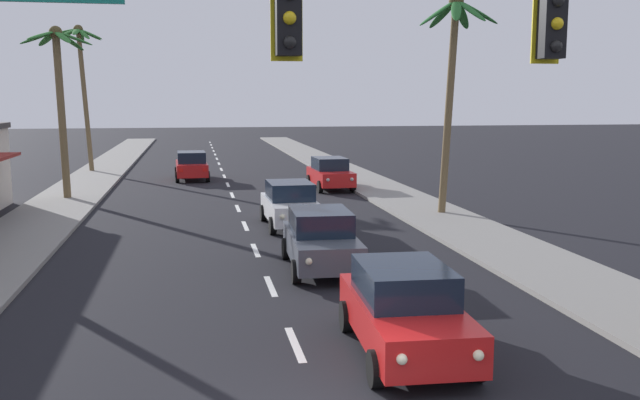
% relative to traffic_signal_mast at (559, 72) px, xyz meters
% --- Properties ---
extents(sidewalk_right, '(3.20, 110.00, 0.14)m').
position_rel_traffic_signal_mast_xyz_m(sidewalk_right, '(4.61, 20.20, -5.06)').
color(sidewalk_right, gray).
rests_on(sidewalk_right, ground).
extents(sidewalk_left, '(3.20, 110.00, 0.14)m').
position_rel_traffic_signal_mast_xyz_m(sidewalk_left, '(-10.99, 20.20, -5.06)').
color(sidewalk_left, gray).
rests_on(sidewalk_left, ground).
extents(lane_markings, '(4.28, 88.55, 0.01)m').
position_rel_traffic_signal_mast_xyz_m(lane_markings, '(-2.73, 20.11, -5.13)').
color(lane_markings, silver).
rests_on(lane_markings, ground).
extents(traffic_signal_mast, '(11.42, 0.41, 7.21)m').
position_rel_traffic_signal_mast_xyz_m(traffic_signal_mast, '(0.00, 0.00, 0.00)').
color(traffic_signal_mast, '#2D2D33').
rests_on(traffic_signal_mast, ground).
extents(sedan_lead_at_stop_bar, '(2.10, 4.51, 1.68)m').
position_rel_traffic_signal_mast_xyz_m(sedan_lead_at_stop_bar, '(-1.23, 3.00, -4.28)').
color(sedan_lead_at_stop_bar, red).
rests_on(sedan_lead_at_stop_bar, ground).
extents(sedan_third_in_queue, '(2.09, 4.50, 1.68)m').
position_rel_traffic_signal_mast_xyz_m(sedan_third_in_queue, '(-1.58, 9.71, -4.28)').
color(sedan_third_in_queue, '#4C515B').
rests_on(sedan_third_in_queue, ground).
extents(sedan_fifth_in_queue, '(2.00, 4.47, 1.68)m').
position_rel_traffic_signal_mast_xyz_m(sedan_fifth_in_queue, '(-1.51, 16.42, -4.28)').
color(sedan_fifth_in_queue, silver).
rests_on(sedan_fifth_in_queue, ground).
extents(sedan_oncoming_far, '(2.06, 4.50, 1.68)m').
position_rel_traffic_signal_mast_xyz_m(sedan_oncoming_far, '(-5.17, 32.65, -4.28)').
color(sedan_oncoming_far, red).
rests_on(sedan_oncoming_far, ground).
extents(sedan_parked_nearest_kerb, '(2.04, 4.49, 1.68)m').
position_rel_traffic_signal_mast_xyz_m(sedan_parked_nearest_kerb, '(2.10, 26.90, -4.28)').
color(sedan_parked_nearest_kerb, red).
rests_on(sedan_parked_nearest_kerb, ground).
extents(palm_left_third, '(3.24, 2.87, 8.09)m').
position_rel_traffic_signal_mast_xyz_m(palm_left_third, '(-11.08, 25.08, 0.46)').
color(palm_left_third, brown).
rests_on(palm_left_third, ground).
extents(palm_left_farthest, '(3.13, 3.03, 9.43)m').
position_rel_traffic_signal_mast_xyz_m(palm_left_farthest, '(-11.93, 37.86, 1.80)').
color(palm_left_farthest, brown).
rests_on(palm_left_farthest, ground).
extents(palm_right_second, '(3.38, 3.33, 8.91)m').
position_rel_traffic_signal_mast_xyz_m(palm_right_second, '(5.30, 17.76, 1.25)').
color(palm_right_second, brown).
rests_on(palm_right_second, ground).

